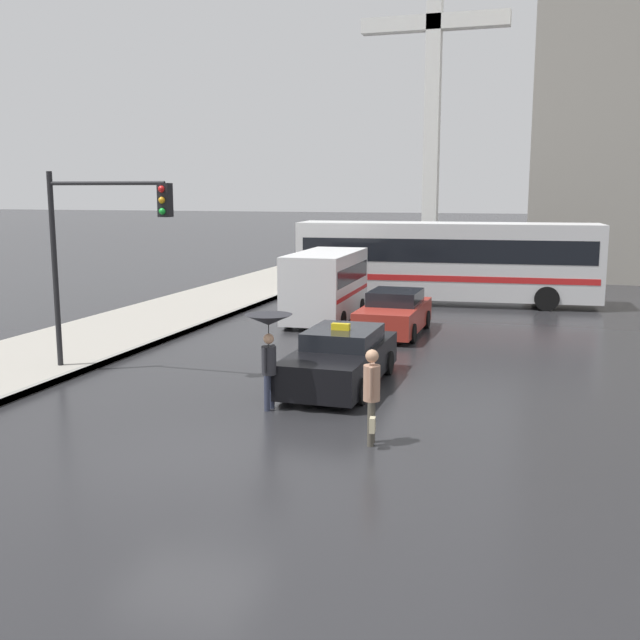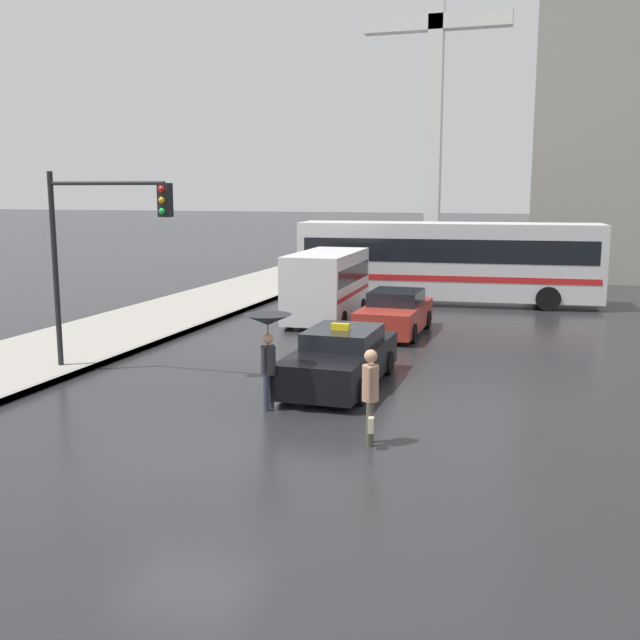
{
  "view_description": "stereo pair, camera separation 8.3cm",
  "coord_description": "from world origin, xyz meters",
  "px_view_note": "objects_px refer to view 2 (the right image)",
  "views": [
    {
      "loc": [
        5.9,
        -11.22,
        4.64
      ],
      "look_at": [
        0.35,
        6.66,
        1.4
      ],
      "focal_mm": 42.0,
      "sensor_mm": 36.0,
      "label": 1
    },
    {
      "loc": [
        5.98,
        -11.2,
        4.64
      ],
      "look_at": [
        0.35,
        6.66,
        1.4
      ],
      "focal_mm": 42.0,
      "sensor_mm": 36.0,
      "label": 2
    }
  ],
  "objects_px": {
    "monument_cross": "(435,76)",
    "taxi": "(341,359)",
    "sedan_red": "(395,314)",
    "city_bus": "(448,259)",
    "traffic_light": "(101,234)",
    "pedestrian_with_umbrella": "(268,334)",
    "pedestrian_man": "(370,390)",
    "ambulance_van": "(327,283)"
  },
  "relations": [
    {
      "from": "taxi",
      "to": "pedestrian_with_umbrella",
      "type": "distance_m",
      "value": 2.77
    },
    {
      "from": "sedan_red",
      "to": "ambulance_van",
      "type": "relative_size",
      "value": 0.84
    },
    {
      "from": "pedestrian_man",
      "to": "city_bus",
      "type": "bearing_deg",
      "value": 176.56
    },
    {
      "from": "ambulance_van",
      "to": "pedestrian_with_umbrella",
      "type": "bearing_deg",
      "value": 98.55
    },
    {
      "from": "sedan_red",
      "to": "pedestrian_man",
      "type": "relative_size",
      "value": 2.41
    },
    {
      "from": "sedan_red",
      "to": "traffic_light",
      "type": "xyz_separation_m",
      "value": [
        -5.81,
        -7.77,
        2.91
      ]
    },
    {
      "from": "pedestrian_with_umbrella",
      "to": "ambulance_van",
      "type": "bearing_deg",
      "value": 17.95
    },
    {
      "from": "city_bus",
      "to": "traffic_light",
      "type": "relative_size",
      "value": 2.43
    },
    {
      "from": "sedan_red",
      "to": "city_bus",
      "type": "relative_size",
      "value": 0.35
    },
    {
      "from": "taxi",
      "to": "ambulance_van",
      "type": "distance_m",
      "value": 9.2
    },
    {
      "from": "ambulance_van",
      "to": "taxi",
      "type": "bearing_deg",
      "value": 106.99
    },
    {
      "from": "pedestrian_with_umbrella",
      "to": "monument_cross",
      "type": "distance_m",
      "value": 34.33
    },
    {
      "from": "ambulance_van",
      "to": "city_bus",
      "type": "xyz_separation_m",
      "value": [
        3.54,
        5.56,
        0.48
      ]
    },
    {
      "from": "ambulance_van",
      "to": "monument_cross",
      "type": "height_order",
      "value": "monument_cross"
    },
    {
      "from": "pedestrian_man",
      "to": "traffic_light",
      "type": "xyz_separation_m",
      "value": [
        -7.64,
        3.15,
        2.53
      ]
    },
    {
      "from": "sedan_red",
      "to": "monument_cross",
      "type": "xyz_separation_m",
      "value": [
        -2.59,
        23.45,
        10.87
      ]
    },
    {
      "from": "city_bus",
      "to": "ambulance_van",
      "type": "bearing_deg",
      "value": 142.68
    },
    {
      "from": "pedestrian_with_umbrella",
      "to": "traffic_light",
      "type": "xyz_separation_m",
      "value": [
        -5.03,
        1.6,
        1.92
      ]
    },
    {
      "from": "taxi",
      "to": "city_bus",
      "type": "bearing_deg",
      "value": -92.2
    },
    {
      "from": "city_bus",
      "to": "monument_cross",
      "type": "relative_size",
      "value": 0.61
    },
    {
      "from": "monument_cross",
      "to": "taxi",
      "type": "bearing_deg",
      "value": -84.88
    },
    {
      "from": "traffic_light",
      "to": "monument_cross",
      "type": "height_order",
      "value": "monument_cross"
    },
    {
      "from": "taxi",
      "to": "monument_cross",
      "type": "xyz_separation_m",
      "value": [
        -2.73,
        30.41,
        10.88
      ]
    },
    {
      "from": "ambulance_van",
      "to": "pedestrian_with_umbrella",
      "type": "distance_m",
      "value": 11.28
    },
    {
      "from": "taxi",
      "to": "pedestrian_man",
      "type": "height_order",
      "value": "pedestrian_man"
    },
    {
      "from": "traffic_light",
      "to": "monument_cross",
      "type": "distance_m",
      "value": 32.38
    },
    {
      "from": "ambulance_van",
      "to": "pedestrian_with_umbrella",
      "type": "height_order",
      "value": "ambulance_van"
    },
    {
      "from": "sedan_red",
      "to": "monument_cross",
      "type": "height_order",
      "value": "monument_cross"
    },
    {
      "from": "ambulance_van",
      "to": "pedestrian_man",
      "type": "distance_m",
      "value": 13.48
    },
    {
      "from": "sedan_red",
      "to": "traffic_light",
      "type": "bearing_deg",
      "value": 53.21
    },
    {
      "from": "taxi",
      "to": "ambulance_van",
      "type": "height_order",
      "value": "ambulance_van"
    },
    {
      "from": "sedan_red",
      "to": "monument_cross",
      "type": "distance_m",
      "value": 25.98
    },
    {
      "from": "city_bus",
      "to": "sedan_red",
      "type": "bearing_deg",
      "value": 169.82
    },
    {
      "from": "pedestrian_man",
      "to": "traffic_light",
      "type": "distance_m",
      "value": 8.64
    },
    {
      "from": "taxi",
      "to": "monument_cross",
      "type": "height_order",
      "value": "monument_cross"
    },
    {
      "from": "monument_cross",
      "to": "city_bus",
      "type": "bearing_deg",
      "value": -78.57
    },
    {
      "from": "pedestrian_man",
      "to": "monument_cross",
      "type": "relative_size",
      "value": 0.09
    },
    {
      "from": "ambulance_van",
      "to": "pedestrian_with_umbrella",
      "type": "relative_size",
      "value": 2.48
    },
    {
      "from": "traffic_light",
      "to": "sedan_red",
      "type": "bearing_deg",
      "value": 53.21
    },
    {
      "from": "taxi",
      "to": "pedestrian_with_umbrella",
      "type": "height_order",
      "value": "pedestrian_with_umbrella"
    },
    {
      "from": "pedestrian_man",
      "to": "monument_cross",
      "type": "distance_m",
      "value": 36.21
    },
    {
      "from": "sedan_red",
      "to": "traffic_light",
      "type": "distance_m",
      "value": 10.13
    }
  ]
}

